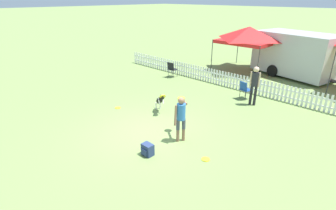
% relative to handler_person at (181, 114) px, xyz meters
% --- Properties ---
extents(ground_plane, '(240.00, 240.00, 0.00)m').
position_rel_handler_person_xyz_m(ground_plane, '(-1.13, -0.34, -0.96)').
color(ground_plane, olive).
extents(handler_person, '(0.77, 0.94, 1.54)m').
position_rel_handler_person_xyz_m(handler_person, '(0.00, 0.00, 0.00)').
color(handler_person, '#8C664C').
rests_on(handler_person, ground_plane).
extents(leaping_dog, '(0.99, 0.62, 0.92)m').
position_rel_handler_person_xyz_m(leaping_dog, '(-2.13, 1.12, -0.42)').
color(leaping_dog, black).
rests_on(leaping_dog, ground_plane).
extents(frisbee_near_handler, '(0.24, 0.24, 0.02)m').
position_rel_handler_person_xyz_m(frisbee_near_handler, '(1.30, -0.33, -0.95)').
color(frisbee_near_handler, yellow).
rests_on(frisbee_near_handler, ground_plane).
extents(frisbee_near_dog, '(0.24, 0.24, 0.02)m').
position_rel_handler_person_xyz_m(frisbee_near_dog, '(-3.72, 0.12, -0.95)').
color(frisbee_near_dog, yellow).
rests_on(frisbee_near_dog, ground_plane).
extents(backpack_on_grass, '(0.35, 0.29, 0.37)m').
position_rel_handler_person_xyz_m(backpack_on_grass, '(-0.11, -1.36, -0.78)').
color(backpack_on_grass, navy).
rests_on(backpack_on_grass, ground_plane).
extents(picket_fence, '(17.19, 0.04, 0.78)m').
position_rel_handler_person_xyz_m(picket_fence, '(-1.13, 5.88, -0.57)').
color(picket_fence, white).
rests_on(picket_fence, ground_plane).
extents(folding_chair_blue_left, '(0.54, 0.55, 0.85)m').
position_rel_handler_person_xyz_m(folding_chair_blue_left, '(-0.41, 4.89, -0.45)').
color(folding_chair_blue_left, '#333338').
rests_on(folding_chair_blue_left, ground_plane).
extents(folding_chair_center, '(0.48, 0.50, 0.90)m').
position_rel_handler_person_xyz_m(folding_chair_center, '(-5.27, 5.10, -0.41)').
color(folding_chair_center, '#333338').
rests_on(folding_chair_center, ground_plane).
extents(canopy_tent_secondary, '(3.15, 3.15, 2.75)m').
position_rel_handler_person_xyz_m(canopy_tent_secondary, '(-2.90, 9.44, 1.31)').
color(canopy_tent_secondary, '#333338').
rests_on(canopy_tent_secondary, ground_plane).
extents(spectator_standing, '(0.40, 0.27, 1.72)m').
position_rel_handler_person_xyz_m(spectator_standing, '(0.20, 4.50, 0.09)').
color(spectator_standing, black).
rests_on(spectator_standing, ground_plane).
extents(equipment_trailer, '(5.43, 3.27, 2.51)m').
position_rel_handler_person_xyz_m(equipment_trailer, '(-0.32, 10.47, 0.37)').
color(equipment_trailer, '#B7B7B7').
rests_on(equipment_trailer, ground_plane).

